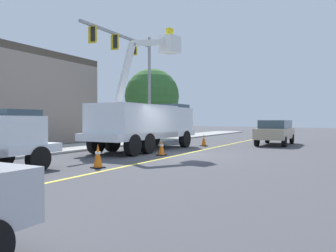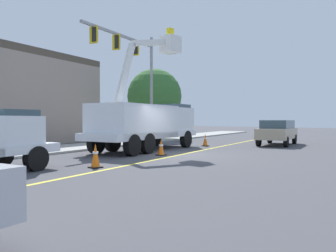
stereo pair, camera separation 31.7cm
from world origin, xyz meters
name	(u,v)px [view 2 (the right image)]	position (x,y,z in m)	size (l,w,h in m)	color
ground	(180,155)	(0.00, 0.00, 0.00)	(120.00, 120.00, 0.00)	#47474C
sidewalk_far_side	(75,147)	(-1.48, 7.01, 0.06)	(60.00, 3.60, 0.12)	#9E9E99
lane_centre_stripe	(180,155)	(0.00, 0.00, 0.00)	(50.00, 0.16, 0.01)	yellow
utility_bucket_truck	(147,122)	(0.67, 2.97, 1.61)	(8.54, 4.14, 6.78)	white
passing_minivan	(278,131)	(9.21, -1.00, 0.97)	(5.09, 2.85, 1.69)	tan
traffic_cone_mid_front	(95,156)	(-5.40, -0.51, 0.43)	(0.40, 0.40, 0.88)	black
traffic_cone_mid_rear	(161,147)	(-0.84, 0.52, 0.38)	(0.40, 0.40, 0.78)	black
traffic_cone_trailing	(205,140)	(5.13, 2.12, 0.40)	(0.40, 0.40, 0.81)	black
traffic_signal_mast	(133,62)	(3.24, 6.96, 5.76)	(7.43, 1.73, 8.04)	gray
street_tree_right	(155,96)	(8.11, 9.58, 3.77)	(4.73, 4.73, 6.14)	brown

